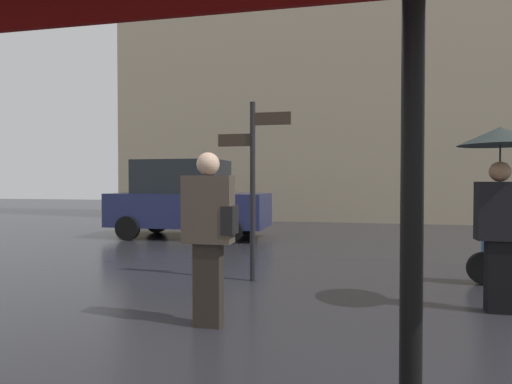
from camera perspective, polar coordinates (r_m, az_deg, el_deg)
pedestrian_with_umbrella at (r=5.50m, az=29.34°, el=2.04°), size 0.89×0.89×2.06m
pedestrian_with_bag at (r=4.39m, az=-6.12°, el=-4.72°), size 0.53×0.24×1.75m
parked_car_left at (r=11.49m, az=-9.00°, el=-0.96°), size 4.07×1.85×2.02m
street_signpost at (r=6.35m, az=-0.39°, el=2.65°), size 1.08×0.08×2.62m
building_block at (r=18.06m, az=12.69°, el=22.59°), size 18.26×2.20×16.03m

